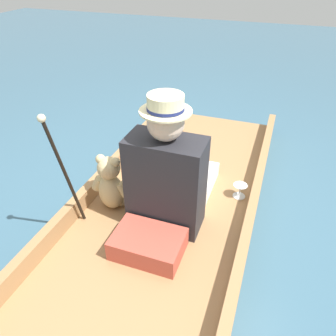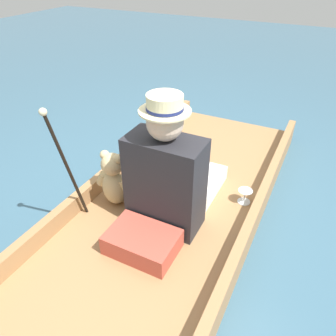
# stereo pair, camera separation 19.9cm
# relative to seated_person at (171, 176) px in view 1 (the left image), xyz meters

# --- Properties ---
(ground_plane) EXTENTS (16.00, 16.00, 0.00)m
(ground_plane) POSITION_rel_seated_person_xyz_m (-0.04, 0.12, -0.42)
(ground_plane) COLOR #385B70
(punt_boat) EXTENTS (1.18, 2.99, 0.24)m
(punt_boat) POSITION_rel_seated_person_xyz_m (-0.04, 0.12, -0.35)
(punt_boat) COLOR #997047
(punt_boat) RESTS_ON ground_plane
(seat_cushion) EXTENTS (0.41, 0.29, 0.13)m
(seat_cushion) POSITION_rel_seated_person_xyz_m (-0.01, -0.37, -0.25)
(seat_cushion) COLOR #B24738
(seat_cushion) RESTS_ON punt_boat
(seated_person) EXTENTS (0.46, 0.80, 0.88)m
(seated_person) POSITION_rel_seated_person_xyz_m (0.00, 0.00, 0.00)
(seated_person) COLOR white
(seated_person) RESTS_ON punt_boat
(teddy_bear) EXTENTS (0.29, 0.17, 0.42)m
(teddy_bear) POSITION_rel_seated_person_xyz_m (-0.40, -0.07, -0.12)
(teddy_bear) COLOR tan
(teddy_bear) RESTS_ON punt_boat
(wine_glass) EXTENTS (0.10, 0.10, 0.10)m
(wine_glass) POSITION_rel_seated_person_xyz_m (0.41, 0.34, -0.24)
(wine_glass) COLOR silver
(wine_glass) RESTS_ON punt_boat
(walking_cane) EXTENTS (0.04, 0.21, 0.84)m
(walking_cane) POSITION_rel_seated_person_xyz_m (-0.53, -0.36, 0.18)
(walking_cane) COLOR black
(walking_cane) RESTS_ON punt_boat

